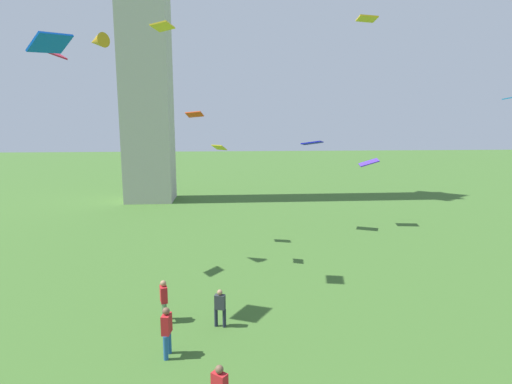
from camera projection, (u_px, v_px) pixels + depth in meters
The scene contains 12 objects.
person_1 at pixel (220, 306), 16.42m from camera, with size 0.48×0.35×1.59m.
person_2 at pixel (167, 329), 14.28m from camera, with size 0.35×0.57×1.85m.
person_3 at pixel (164, 298), 16.86m from camera, with size 0.38×0.54×1.79m.
kite_flying_0 at pixel (50, 43), 15.25m from camera, with size 1.50×1.80×0.81m.
kite_flying_1 at pixel (163, 26), 18.77m from camera, with size 1.07×1.33×0.25m.
kite_flying_2 at pixel (369, 163), 32.13m from camera, with size 1.58×1.29×0.66m.
kite_flying_3 at pixel (312, 143), 30.52m from camera, with size 1.81×1.60×0.42m.
kite_flying_4 at pixel (50, 52), 20.19m from camera, with size 1.58×1.67×0.71m.
kite_flying_5 at pixel (219, 147), 22.93m from camera, with size 0.89×1.04×0.36m.
kite_flying_6 at pixel (97, 41), 22.09m from camera, with size 1.38×1.33×0.82m.
kite_flying_7 at pixel (367, 19), 16.71m from camera, with size 0.88×1.15×0.16m.
kite_flying_9 at pixel (195, 114), 26.74m from camera, with size 1.23×0.97×0.43m.
Camera 1 is at (-0.56, -3.47, 8.17)m, focal length 28.48 mm.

